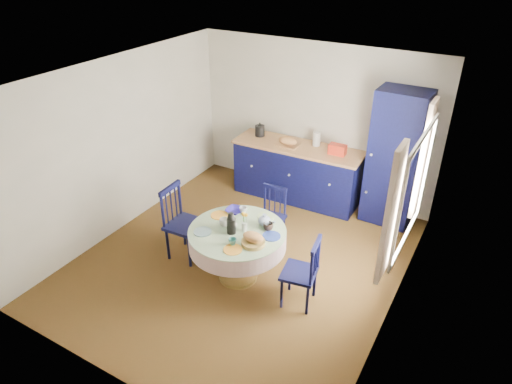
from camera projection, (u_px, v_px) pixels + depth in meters
floor at (242, 260)px, 6.22m from camera, size 4.50×4.50×0.00m
ceiling at (239, 78)px, 4.98m from camera, size 4.50×4.50×0.00m
wall_back at (314, 122)px, 7.29m from camera, size 4.00×0.02×2.50m
wall_left at (121, 146)px, 6.46m from camera, size 0.02×4.50×2.50m
wall_right at (404, 224)px, 4.73m from camera, size 0.02×4.50×2.50m
window at (411, 187)px, 4.84m from camera, size 0.10×1.74×1.45m
kitchen_counter at (297, 171)px, 7.46m from camera, size 2.11×0.71×1.18m
pantry_cabinet at (395, 159)px, 6.61m from camera, size 0.73×0.54×2.05m
dining_table at (238, 239)px, 5.60m from camera, size 1.20×1.20×1.01m
chair_left at (182, 222)px, 6.07m from camera, size 0.46×0.48×1.03m
chair_far at (271, 216)px, 6.37m from camera, size 0.41×0.39×0.86m
chair_right at (303, 272)px, 5.28m from camera, size 0.45×0.46×0.91m
mug_a at (224, 222)px, 5.61m from camera, size 0.13×0.13×0.10m
mug_b at (233, 242)px, 5.27m from camera, size 0.09×0.09×0.09m
mug_c at (268, 227)px, 5.54m from camera, size 0.12×0.12×0.10m
mug_d at (243, 210)px, 5.86m from camera, size 0.10×0.10×0.09m
cobalt_bowl at (235, 211)px, 5.89m from camera, size 0.22×0.22×0.05m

